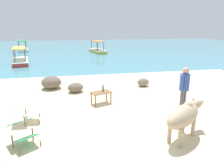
# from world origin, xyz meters

# --- Properties ---
(sand_beach) EXTENTS (18.00, 14.00, 0.04)m
(sand_beach) POSITION_xyz_m (0.00, 0.00, 0.02)
(sand_beach) COLOR beige
(sand_beach) RESTS_ON ground
(water_surface) EXTENTS (60.00, 36.00, 0.03)m
(water_surface) POSITION_xyz_m (0.00, 22.00, 0.00)
(water_surface) COLOR teal
(water_surface) RESTS_ON ground
(cow) EXTENTS (1.67, 1.31, 1.01)m
(cow) POSITION_xyz_m (1.66, -0.86, 0.70)
(cow) COLOR tan
(cow) RESTS_ON sand_beach
(low_bench_table) EXTENTS (0.86, 0.67, 0.46)m
(low_bench_table) POSITION_xyz_m (-0.12, 2.14, 0.43)
(low_bench_table) COLOR brown
(low_bench_table) RESTS_ON sand_beach
(bottle) EXTENTS (0.07, 0.07, 0.30)m
(bottle) POSITION_xyz_m (-0.02, 2.22, 0.62)
(bottle) COLOR #2D6B38
(bottle) RESTS_ON low_bench_table
(deck_chair_near) EXTENTS (0.82, 0.62, 0.68)m
(deck_chair_near) POSITION_xyz_m (-2.64, 0.97, 0.42)
(deck_chair_near) COLOR brown
(deck_chair_near) RESTS_ON sand_beach
(deck_chair_far) EXTENTS (0.87, 0.93, 0.68)m
(deck_chair_far) POSITION_xyz_m (-2.47, -0.35, 0.42)
(deck_chair_far) COLOR brown
(deck_chair_far) RESTS_ON sand_beach
(person_standing) EXTENTS (0.41, 0.36, 1.62)m
(person_standing) POSITION_xyz_m (2.53, 0.70, 0.99)
(person_standing) COLOR #4C4C51
(person_standing) RESTS_ON sand_beach
(shore_rock_large) EXTENTS (1.21, 1.23, 0.60)m
(shore_rock_large) POSITION_xyz_m (-2.20, 4.57, 0.34)
(shore_rock_large) COLOR #6B5B4C
(shore_rock_large) RESTS_ON sand_beach
(shore_rock_medium) EXTENTS (0.59, 0.44, 0.41)m
(shore_rock_medium) POSITION_xyz_m (2.29, 4.05, 0.25)
(shore_rock_medium) COLOR gray
(shore_rock_medium) RESTS_ON sand_beach
(shore_rock_small) EXTENTS (0.87, 0.83, 0.42)m
(shore_rock_small) POSITION_xyz_m (-1.07, 3.77, 0.25)
(shore_rock_small) COLOR #6B5B4C
(shore_rock_small) RESTS_ON sand_beach
(boat_white) EXTENTS (2.01, 3.84, 1.29)m
(boat_white) POSITION_xyz_m (-7.04, 21.31, 0.29)
(boat_white) COLOR white
(boat_white) RESTS_ON water_surface
(boat_yellow) EXTENTS (1.82, 3.82, 1.29)m
(boat_yellow) POSITION_xyz_m (1.75, 18.30, 0.29)
(boat_yellow) COLOR gold
(boat_yellow) RESTS_ON water_surface
(boat_red) EXTENTS (1.88, 3.83, 1.29)m
(boat_red) POSITION_xyz_m (-5.31, 12.26, 0.29)
(boat_red) COLOR #C63833
(boat_red) RESTS_ON water_surface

